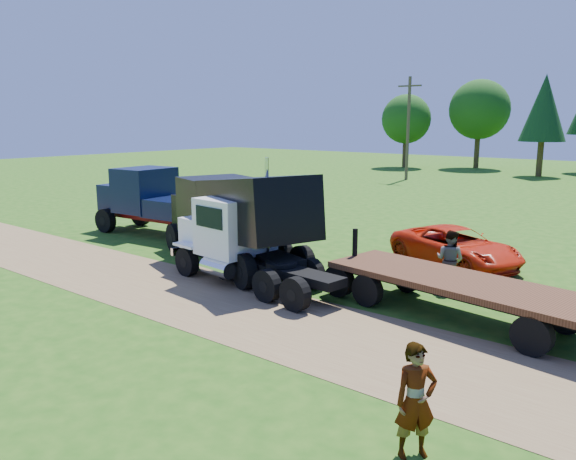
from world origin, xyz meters
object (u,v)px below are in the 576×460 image
Objects in this scene: black_dump_truck at (237,213)px; navy_truck at (155,201)px; white_semi_tractor at (237,238)px; flatbed_trailer at (461,289)px; spectator_a at (416,401)px; orange_pickup at (456,247)px.

black_dump_truck is 7.41m from navy_truck.
white_semi_tractor is 7.43m from flatbed_trailer.
black_dump_truck is 12.48m from spectator_a.
flatbed_trailer is at bearing -12.59° from navy_truck.
navy_truck is at bearing 165.23° from white_semi_tractor.
spectator_a is (10.41, -6.82, -1.04)m from black_dump_truck.
white_semi_tractor is at bearing 162.77° from orange_pickup.
navy_truck is (-7.15, 1.92, -0.41)m from black_dump_truck.
spectator_a reaches higher than orange_pickup.
white_semi_tractor reaches higher than orange_pickup.
spectator_a is at bearing -139.37° from orange_pickup.
navy_truck reaches higher than flatbed_trailer.
black_dump_truck reaches higher than orange_pickup.
orange_pickup is 12.63m from spectator_a.
orange_pickup is 5.83m from flatbed_trailer.
white_semi_tractor is at bearing -25.55° from navy_truck.
orange_pickup is at bearing 58.88° from black_dump_truck.
white_semi_tractor is 0.88× the size of flatbed_trailer.
black_dump_truck is 1.07× the size of flatbed_trailer.
white_semi_tractor is 8.90m from navy_truck.
black_dump_truck is (-1.17, 1.25, 0.58)m from white_semi_tractor.
flatbed_trailer is at bearing 17.69° from black_dump_truck.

